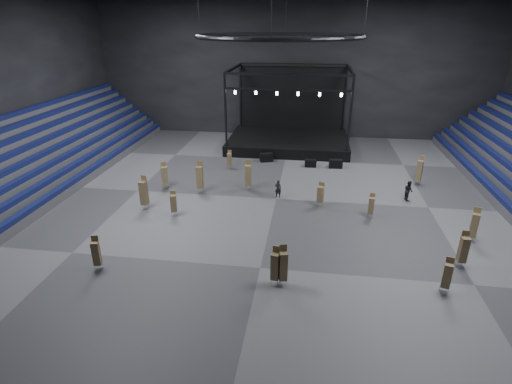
# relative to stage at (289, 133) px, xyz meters

# --- Properties ---
(floor) EXTENTS (50.00, 50.00, 0.00)m
(floor) POSITION_rel_stage_xyz_m (-0.00, -16.24, -1.45)
(floor) COLOR #515154
(floor) RESTS_ON ground
(wall_back) EXTENTS (50.00, 0.20, 18.00)m
(wall_back) POSITION_rel_stage_xyz_m (-0.00, 4.76, 7.55)
(wall_back) COLOR black
(wall_back) RESTS_ON ground
(wall_front) EXTENTS (50.00, 0.20, 18.00)m
(wall_front) POSITION_rel_stage_xyz_m (-0.00, -37.24, 7.55)
(wall_front) COLOR black
(wall_front) RESTS_ON ground
(bleachers_left) EXTENTS (7.20, 40.00, 6.40)m
(bleachers_left) POSITION_rel_stage_xyz_m (-22.94, -16.24, 0.28)
(bleachers_left) COLOR #48484B
(bleachers_left) RESTS_ON floor
(stage) EXTENTS (14.00, 10.00, 9.20)m
(stage) POSITION_rel_stage_xyz_m (0.00, 0.00, 0.00)
(stage) COLOR black
(stage) RESTS_ON floor
(truss_ring) EXTENTS (12.30, 12.30, 5.15)m
(truss_ring) POSITION_rel_stage_xyz_m (-0.00, -16.24, 11.55)
(truss_ring) COLOR black
(truss_ring) RESTS_ON ceiling
(flight_case_left) EXTENTS (1.50, 1.11, 0.90)m
(flight_case_left) POSITION_rel_stage_xyz_m (-1.98, -6.52, -1.00)
(flight_case_left) COLOR black
(flight_case_left) RESTS_ON floor
(flight_case_mid) EXTENTS (1.21, 0.65, 0.78)m
(flight_case_mid) POSITION_rel_stage_xyz_m (2.78, -7.63, -1.06)
(flight_case_mid) COLOR black
(flight_case_mid) RESTS_ON floor
(flight_case_right) EXTENTS (1.39, 0.79, 0.89)m
(flight_case_right) POSITION_rel_stage_xyz_m (5.36, -7.56, -1.01)
(flight_case_right) COLOR black
(flight_case_right) RESTS_ON floor
(chair_stack_0) EXTENTS (0.69, 0.69, 2.46)m
(chair_stack_0) POSITION_rel_stage_xyz_m (-10.21, -15.28, -0.16)
(chair_stack_0) COLOR silver
(chair_stack_0) RESTS_ON floor
(chair_stack_1) EXTENTS (0.59, 0.59, 2.06)m
(chair_stack_1) POSITION_rel_stage_xyz_m (3.69, -17.19, -0.34)
(chair_stack_1) COLOR silver
(chair_stack_1) RESTS_ON floor
(chair_stack_2) EXTENTS (0.43, 0.43, 1.94)m
(chair_stack_2) POSITION_rel_stage_xyz_m (-5.47, -9.36, -0.42)
(chair_stack_2) COLOR silver
(chair_stack_2) RESTS_ON floor
(chair_stack_3) EXTENTS (0.49, 0.49, 1.97)m
(chair_stack_3) POSITION_rel_stage_xyz_m (7.54, -18.68, -0.41)
(chair_stack_3) COLOR silver
(chair_stack_3) RESTS_ON floor
(chair_stack_4) EXTENTS (0.55, 0.55, 2.79)m
(chair_stack_4) POSITION_rel_stage_xyz_m (-2.68, -14.54, -0.01)
(chair_stack_4) COLOR silver
(chair_stack_4) RESTS_ON floor
(chair_stack_5) EXTENTS (0.63, 0.63, 2.77)m
(chair_stack_5) POSITION_rel_stage_xyz_m (12.75, -11.03, -0.05)
(chair_stack_5) COLOR silver
(chair_stack_5) RESTS_ON floor
(chair_stack_6) EXTENTS (0.57, 0.57, 2.20)m
(chair_stack_6) POSITION_rel_stage_xyz_m (10.55, -27.63, -0.30)
(chair_stack_6) COLOR silver
(chair_stack_6) RESTS_ON floor
(chair_stack_7) EXTENTS (0.54, 0.54, 2.60)m
(chair_stack_7) POSITION_rel_stage_xyz_m (1.50, -28.22, -0.14)
(chair_stack_7) COLOR silver
(chair_stack_7) RESTS_ON floor
(chair_stack_8) EXTENTS (0.52, 0.52, 2.45)m
(chair_stack_8) POSITION_rel_stage_xyz_m (1.05, -28.22, -0.20)
(chair_stack_8) COLOR silver
(chair_stack_8) RESTS_ON floor
(chair_stack_9) EXTENTS (0.53, 0.53, 2.95)m
(chair_stack_9) POSITION_rel_stage_xyz_m (-6.78, -15.80, 0.05)
(chair_stack_9) COLOR silver
(chair_stack_9) RESTS_ON floor
(chair_stack_10) EXTENTS (0.53, 0.53, 2.06)m
(chair_stack_10) POSITION_rel_stage_xyz_m (-7.60, -20.51, -0.36)
(chair_stack_10) COLOR silver
(chair_stack_10) RESTS_ON floor
(chair_stack_11) EXTENTS (0.53, 0.53, 2.27)m
(chair_stack_11) POSITION_rel_stage_xyz_m (-9.82, -28.23, -0.28)
(chair_stack_11) COLOR silver
(chair_stack_11) RESTS_ON floor
(chair_stack_12) EXTENTS (0.58, 0.58, 2.54)m
(chair_stack_12) POSITION_rel_stage_xyz_m (14.00, -21.48, -0.15)
(chair_stack_12) COLOR silver
(chair_stack_12) RESTS_ON floor
(chair_stack_13) EXTENTS (0.63, 0.63, 2.87)m
(chair_stack_13) POSITION_rel_stage_xyz_m (-10.31, -19.71, 0.01)
(chair_stack_13) COLOR silver
(chair_stack_13) RESTS_ON floor
(chair_stack_14) EXTENTS (0.48, 0.48, 2.45)m
(chair_stack_14) POSITION_rel_stage_xyz_m (12.25, -24.84, -0.19)
(chair_stack_14) COLOR silver
(chair_stack_14) RESTS_ON floor
(man_center) EXTENTS (0.64, 0.49, 1.58)m
(man_center) POSITION_rel_stage_xyz_m (0.12, -15.86, -0.66)
(man_center) COLOR black
(man_center) RESTS_ON floor
(crew_member) EXTENTS (0.82, 0.95, 1.70)m
(crew_member) POSITION_rel_stage_xyz_m (11.08, -14.85, -0.60)
(crew_member) COLOR black
(crew_member) RESTS_ON floor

